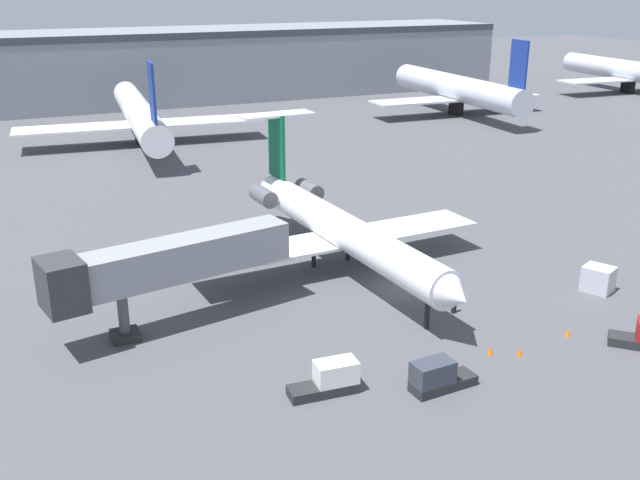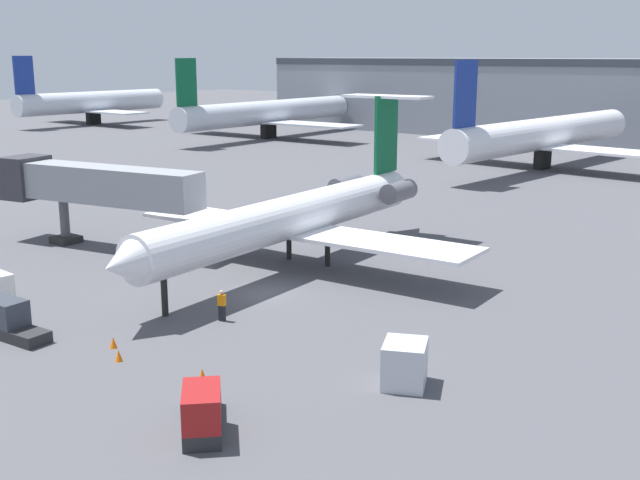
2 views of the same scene
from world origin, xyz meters
name	(u,v)px [view 2 (image 2 of 2)]	position (x,y,z in m)	size (l,w,h in m)	color
ground_plane	(261,293)	(0.00, 0.00, -0.05)	(400.00, 400.00, 0.10)	#4C4C51
regional_jet	(298,214)	(-1.95, 6.01, 3.58)	(25.18, 31.16, 10.80)	white
jet_bridge	(88,184)	(-17.53, 0.95, 4.64)	(17.03, 6.01, 6.33)	gray
ground_crew_marshaller	(222,305)	(1.81, -5.08, 0.86)	(0.46, 0.36, 1.69)	black
baggage_tug_lead	(9,321)	(-4.93, -13.31, 0.84)	(4.08, 1.64, 1.90)	#262628
baggage_tug_trailing	(202,412)	(10.17, -14.62, 0.84)	(3.81, 3.82, 1.90)	#262628
cargo_container_uld	(405,364)	(13.87, -6.30, 0.96)	(2.52, 2.68, 1.93)	silver
traffic_cone_near	(202,374)	(6.64, -11.23, 0.28)	(0.36, 0.36, 0.55)	orange
traffic_cone_mid	(113,342)	(0.44, -11.13, 0.28)	(0.36, 0.36, 0.55)	orange
traffic_cone_far	(119,356)	(2.00, -12.05, 0.28)	(0.36, 0.36, 0.55)	orange
parked_airliner_west_end	(92,103)	(-103.46, 64.99, 4.40)	(28.02, 33.31, 13.59)	silver
parked_airliner_west_mid	(267,113)	(-57.81, 66.51, 4.24)	(34.76, 41.32, 13.30)	silver
parked_airliner_centre	(543,135)	(-6.90, 59.85, 4.24)	(34.30, 40.54, 13.29)	white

